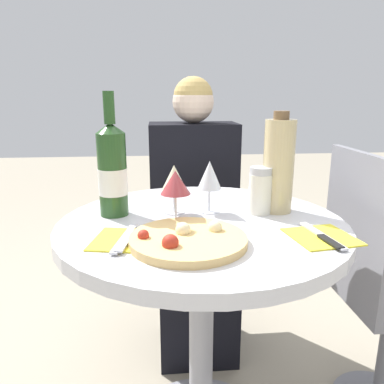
% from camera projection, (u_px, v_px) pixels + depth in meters
% --- Properties ---
extents(dining_table, '(0.81, 0.81, 0.77)m').
position_uv_depth(dining_table, '(202.00, 283.00, 1.10)').
color(dining_table, gray).
rests_on(dining_table, ground_plane).
extents(chair_behind_diner, '(0.37, 0.37, 0.95)m').
position_uv_depth(chair_behind_diner, '(192.00, 232.00, 1.82)').
color(chair_behind_diner, slate).
rests_on(chair_behind_diner, ground_plane).
extents(seated_diner, '(0.38, 0.45, 1.19)m').
position_uv_depth(seated_diner, '(195.00, 231.00, 1.67)').
color(seated_diner, black).
rests_on(seated_diner, ground_plane).
extents(chair_empty_side, '(0.37, 0.37, 0.95)m').
position_uv_depth(chair_empty_side, '(378.00, 293.00, 1.26)').
color(chair_empty_side, slate).
rests_on(chair_empty_side, ground_plane).
extents(pizza_large, '(0.28, 0.28, 0.05)m').
position_uv_depth(pizza_large, '(188.00, 239.00, 0.89)').
color(pizza_large, '#DBB26B').
rests_on(pizza_large, dining_table).
extents(wine_bottle, '(0.08, 0.08, 0.35)m').
position_uv_depth(wine_bottle, '(112.00, 170.00, 1.07)').
color(wine_bottle, '#23471E').
rests_on(wine_bottle, dining_table).
extents(tall_carafe, '(0.09, 0.09, 0.30)m').
position_uv_depth(tall_carafe, '(279.00, 165.00, 1.11)').
color(tall_carafe, tan).
rests_on(tall_carafe, dining_table).
extents(sugar_shaker, '(0.07, 0.07, 0.14)m').
position_uv_depth(sugar_shaker, '(260.00, 191.00, 1.10)').
color(sugar_shaker, silver).
rests_on(sugar_shaker, dining_table).
extents(wine_glass_front_left, '(0.08, 0.08, 0.14)m').
position_uv_depth(wine_glass_front_left, '(175.00, 183.00, 1.03)').
color(wine_glass_front_left, silver).
rests_on(wine_glass_front_left, dining_table).
extents(wine_glass_back_right, '(0.07, 0.07, 0.16)m').
position_uv_depth(wine_glass_back_right, '(210.00, 176.00, 1.10)').
color(wine_glass_back_right, silver).
rests_on(wine_glass_back_right, dining_table).
extents(wine_glass_back_left, '(0.07, 0.07, 0.15)m').
position_uv_depth(wine_glass_back_left, '(174.00, 178.00, 1.10)').
color(wine_glass_back_left, silver).
rests_on(wine_glass_back_left, dining_table).
extents(place_setting_left, '(0.18, 0.19, 0.01)m').
position_uv_depth(place_setting_left, '(125.00, 240.00, 0.91)').
color(place_setting_left, yellow).
rests_on(place_setting_left, dining_table).
extents(place_setting_right, '(0.17, 0.19, 0.01)m').
position_uv_depth(place_setting_right, '(322.00, 237.00, 0.92)').
color(place_setting_right, yellow).
rests_on(place_setting_right, dining_table).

